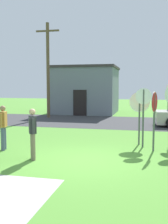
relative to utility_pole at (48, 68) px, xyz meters
The scene contains 9 objects.
ground_plane 12.75m from the utility_pole, 64.59° to the right, with size 80.00×80.00×0.00m, color #518E33.
street_asphalt 6.58m from the utility_pole, 15.35° to the right, with size 60.00×6.40×0.01m, color #38383A.
building_background 5.06m from the utility_pole, 64.80° to the left, with size 5.45×5.27×4.12m.
utility_pole is the anchor object (origin of this frame).
stop_sign_center_cluster 12.07m from the utility_pole, 50.41° to the right, with size 0.24×0.75×2.22m.
stop_sign_leaning_right 11.37m from the utility_pole, 50.09° to the right, with size 0.63×0.17×2.34m.
stop_sign_low_front 10.94m from the utility_pole, 49.14° to the right, with size 0.83×0.07×2.18m.
person_holding_notes 12.12m from the utility_pole, 71.96° to the right, with size 0.37×0.51×1.69m.
person_in_dark_shirt 10.79m from the utility_pole, 78.82° to the right, with size 0.30×0.56×1.69m.
Camera 1 is at (2.02, -8.29, 2.44)m, focal length 43.03 mm.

